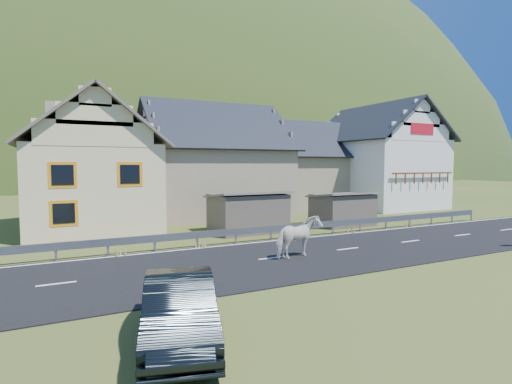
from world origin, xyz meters
TOP-DOWN VIEW (x-y plane):
  - ground at (0.00, 0.00)m, footprint 160.00×160.00m
  - road at (0.00, 0.00)m, footprint 60.00×7.00m
  - lane_markings at (0.00, 0.00)m, footprint 60.00×6.60m
  - guardrail at (-0.00, 3.68)m, footprint 28.10×0.09m
  - shed_left at (-2.00, 6.50)m, footprint 4.30×3.30m
  - shed_right at (4.50, 6.00)m, footprint 3.80×2.90m
  - house_cream at (-10.00, 12.00)m, footprint 7.80×9.80m
  - house_stone_a at (-1.00, 15.00)m, footprint 10.80×9.80m
  - house_stone_b at (9.00, 17.00)m, footprint 9.80×8.80m
  - house_white at (15.00, 14.00)m, footprint 8.80×10.80m
  - mountain at (5.00, 180.00)m, footprint 440.00×280.00m
  - horse at (-2.95, -0.40)m, footprint 1.32×2.19m
  - car at (-9.54, -5.79)m, footprint 2.59×4.60m

SIDE VIEW (x-z plane):
  - mountain at x=5.00m, z-range -150.00..110.00m
  - ground at x=0.00m, z-range 0.00..0.00m
  - road at x=0.00m, z-range 0.00..0.04m
  - lane_markings at x=0.00m, z-range 0.04..0.05m
  - guardrail at x=0.00m, z-range 0.19..0.94m
  - car at x=-9.54m, z-range 0.00..1.44m
  - horse at x=-2.95m, z-range 0.04..1.77m
  - shed_right at x=4.50m, z-range -0.10..2.10m
  - shed_left at x=-2.00m, z-range -0.10..2.30m
  - house_stone_b at x=9.00m, z-range 0.19..8.29m
  - house_cream at x=-10.00m, z-range 0.21..8.51m
  - house_stone_a at x=-1.00m, z-range 0.18..9.08m
  - house_white at x=15.00m, z-range 0.21..9.91m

